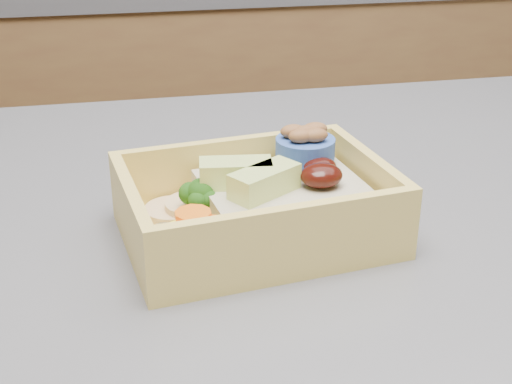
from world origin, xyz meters
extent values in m
cube|color=brown|center=(0.00, 1.20, 0.45)|extent=(3.20, 0.60, 0.90)
cube|color=#EACB60|center=(0.18, 0.01, 0.92)|extent=(0.18, 0.14, 0.01)
cube|color=#EACB60|center=(0.17, 0.06, 0.95)|extent=(0.17, 0.03, 0.04)
cube|color=#EACB60|center=(0.19, -0.05, 0.95)|extent=(0.17, 0.03, 0.04)
cube|color=#EACB60|center=(0.26, 0.02, 0.95)|extent=(0.02, 0.11, 0.04)
cube|color=#EACB60|center=(0.10, -0.01, 0.95)|extent=(0.02, 0.11, 0.04)
cube|color=tan|center=(0.20, 0.01, 0.94)|extent=(0.11, 0.11, 0.03)
ellipsoid|color=black|center=(0.22, 0.00, 0.96)|extent=(0.03, 0.03, 0.02)
ellipsoid|color=black|center=(0.23, 0.02, 0.96)|extent=(0.02, 0.02, 0.01)
cube|color=#CFE879|center=(0.19, 0.00, 0.96)|extent=(0.05, 0.04, 0.02)
cube|color=#CFE879|center=(0.17, 0.02, 0.96)|extent=(0.05, 0.03, 0.02)
cylinder|color=#84B460|center=(0.15, 0.01, 0.93)|extent=(0.01, 0.01, 0.01)
sphere|color=#1F5012|center=(0.15, 0.01, 0.95)|extent=(0.02, 0.02, 0.02)
sphere|color=#1F5012|center=(0.15, 0.02, 0.95)|extent=(0.01, 0.01, 0.01)
sphere|color=#1F5012|center=(0.14, 0.02, 0.95)|extent=(0.01, 0.01, 0.01)
sphere|color=#1F5012|center=(0.15, 0.01, 0.95)|extent=(0.01, 0.01, 0.01)
sphere|color=#1F5012|center=(0.14, 0.01, 0.95)|extent=(0.01, 0.01, 0.01)
sphere|color=#1F5012|center=(0.15, 0.02, 0.95)|extent=(0.01, 0.01, 0.01)
cylinder|color=#FFF328|center=(0.14, -0.03, 0.94)|extent=(0.04, 0.04, 0.02)
cylinder|color=orange|center=(0.14, -0.03, 0.95)|extent=(0.02, 0.02, 0.00)
cylinder|color=orange|center=(0.13, -0.03, 0.95)|extent=(0.02, 0.02, 0.00)
cylinder|color=orange|center=(0.15, -0.03, 0.95)|extent=(0.02, 0.02, 0.00)
cylinder|color=orange|center=(0.14, -0.02, 0.95)|extent=(0.02, 0.02, 0.00)
cylinder|color=tan|center=(0.13, 0.03, 0.93)|extent=(0.04, 0.04, 0.01)
cylinder|color=tan|center=(0.14, 0.03, 0.94)|extent=(0.04, 0.04, 0.01)
ellipsoid|color=white|center=(0.16, 0.04, 0.94)|extent=(0.02, 0.02, 0.02)
ellipsoid|color=white|center=(0.12, -0.01, 0.94)|extent=(0.02, 0.02, 0.02)
cylinder|color=#3459B2|center=(0.22, 0.04, 0.96)|extent=(0.04, 0.04, 0.02)
ellipsoid|color=brown|center=(0.22, 0.04, 0.98)|extent=(0.02, 0.01, 0.01)
ellipsoid|color=brown|center=(0.23, 0.05, 0.98)|extent=(0.02, 0.01, 0.01)
ellipsoid|color=brown|center=(0.22, 0.05, 0.98)|extent=(0.02, 0.01, 0.01)
ellipsoid|color=brown|center=(0.23, 0.03, 0.98)|extent=(0.02, 0.01, 0.01)
ellipsoid|color=brown|center=(0.22, 0.04, 0.98)|extent=(0.02, 0.01, 0.01)
camera|label=1|loc=(0.10, -0.40, 1.15)|focal=50.00mm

